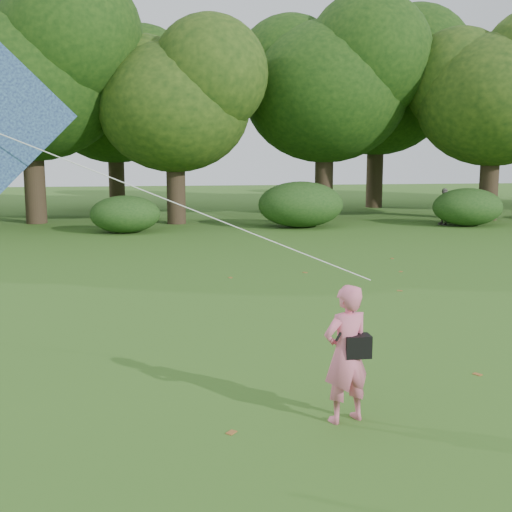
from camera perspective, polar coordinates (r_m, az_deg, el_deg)
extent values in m
plane|color=#265114|center=(8.70, 9.51, -11.77)|extent=(100.00, 100.00, 0.00)
imported|color=#DF6987|center=(7.52, 8.01, -8.60)|extent=(0.68, 0.56, 1.62)
imported|color=slate|center=(28.22, 16.36, 4.24)|extent=(0.72, 0.99, 1.55)
cube|color=black|center=(7.50, 8.98, -7.90)|extent=(0.30, 0.20, 0.26)
cylinder|color=black|center=(7.37, 8.17, -5.65)|extent=(0.33, 0.14, 0.47)
cylinder|color=white|center=(7.12, -8.01, 5.01)|extent=(4.53, 0.59, 1.84)
cylinder|color=#3A2D1E|center=(29.26, -19.09, 6.53)|extent=(0.88, 0.88, 3.85)
ellipsoid|color=#1E3F11|center=(29.38, -19.53, 14.58)|extent=(8.00, 8.00, 6.80)
cylinder|color=#3A2D1E|center=(27.77, -7.13, 6.12)|extent=(0.80, 0.80, 3.15)
ellipsoid|color=#1E3F11|center=(27.78, -7.27, 13.00)|extent=(6.40, 6.40, 5.44)
cylinder|color=#3A2D1E|center=(30.69, 6.06, 6.93)|extent=(0.86, 0.86, 3.67)
ellipsoid|color=#1E3F11|center=(30.77, 6.19, 14.26)|extent=(7.60, 7.60, 6.46)
cylinder|color=#3A2D1E|center=(30.89, 20.00, 6.21)|extent=(0.83, 0.83, 3.43)
ellipsoid|color=#1E3F11|center=(30.93, 20.38, 12.85)|extent=(6.80, 6.80, 5.78)
cylinder|color=#3A2D1E|center=(35.33, -12.29, 6.95)|extent=(0.84, 0.84, 3.50)
ellipsoid|color=#1E3F11|center=(35.38, -12.50, 12.90)|extent=(7.00, 7.00, 5.95)
cylinder|color=#3A2D1E|center=(36.13, 10.51, 7.47)|extent=(0.90, 0.90, 4.02)
ellipsoid|color=#1E3F11|center=(36.24, 10.71, 14.05)|extent=(7.80, 7.80, 6.63)
ellipsoid|color=#264919|center=(24.98, -11.55, 3.66)|extent=(2.66, 2.09, 1.42)
ellipsoid|color=#264919|center=(26.30, 3.99, 4.60)|extent=(3.50, 2.75, 1.88)
ellipsoid|color=#264919|center=(28.17, 18.30, 4.16)|extent=(2.94, 2.31, 1.58)
cube|color=brown|center=(15.91, -2.29, -1.93)|extent=(0.11, 0.14, 0.01)
cube|color=brown|center=(16.60, 4.38, -1.47)|extent=(0.14, 0.14, 0.01)
cube|color=brown|center=(9.70, 19.09, -9.91)|extent=(0.13, 0.14, 0.01)
cube|color=brown|center=(7.44, -2.21, -15.41)|extent=(0.14, 0.14, 0.01)
cube|color=brown|center=(17.09, 12.75, -1.36)|extent=(0.14, 0.14, 0.01)
cube|color=brown|center=(14.78, 12.66, -3.03)|extent=(0.14, 0.12, 0.01)
cube|color=brown|center=(19.10, 12.01, -0.22)|extent=(0.08, 0.12, 0.01)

